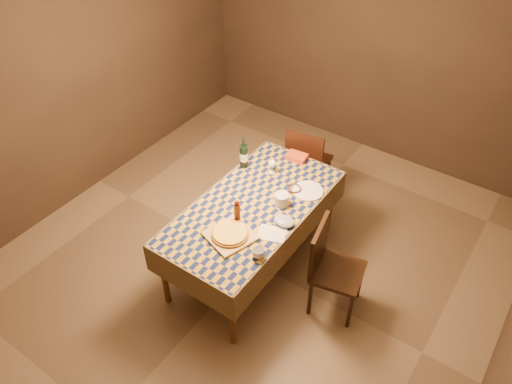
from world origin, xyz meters
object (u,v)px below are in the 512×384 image
pizza (230,233)px  bowl (294,189)px  chair_right (330,264)px  wine_bottle (244,156)px  chair_far (307,161)px  cutting_board (230,236)px  white_plate (308,191)px  dining_table (253,212)px

pizza → bowl: 0.83m
chair_right → pizza: bearing=-151.1°
wine_bottle → chair_far: (0.31, 0.73, -0.37)m
chair_far → chair_right: size_ratio=1.00×
cutting_board → chair_far: (-0.16, 1.58, -0.26)m
wine_bottle → cutting_board: bearing=-61.0°
cutting_board → pizza: bearing=0.0°
white_plate → chair_far: chair_far is taller
cutting_board → dining_table: bearing=98.6°
pizza → chair_far: 1.61m
dining_table → cutting_board: 0.44m
dining_table → cutting_board: size_ratio=5.07×
bowl → white_plate: size_ratio=0.44×
pizza → wine_bottle: bearing=119.0°
bowl → wine_bottle: (-0.60, 0.03, 0.11)m
cutting_board → pizza: (0.00, 0.00, 0.03)m
bowl → chair_right: (0.62, -0.40, -0.27)m
dining_table → wine_bottle: bearing=133.6°
white_plate → chair_far: (-0.40, 0.70, -0.26)m
white_plate → cutting_board: bearing=-105.5°
bowl → chair_far: size_ratio=0.14×
cutting_board → chair_right: chair_right is taller
dining_table → cutting_board: (0.06, -0.42, 0.09)m
white_plate → chair_right: bearing=-42.2°
cutting_board → white_plate: size_ratio=1.27×
chair_far → white_plate: bearing=-60.0°
cutting_board → wine_bottle: wine_bottle is taller
dining_table → pizza: size_ratio=4.49×
wine_bottle → chair_right: size_ratio=0.37×
dining_table → wine_bottle: 0.62m
dining_table → chair_far: (-0.10, 1.15, -0.17)m
dining_table → wine_bottle: (-0.41, 0.43, 0.20)m
cutting_board → chair_right: size_ratio=0.39×
cutting_board → chair_far: chair_far is taller
chair_far → bowl: bearing=-69.0°
dining_table → chair_far: chair_far is taller
white_plate → wine_bottle: bearing=-178.0°
cutting_board → bowl: bearing=81.0°
pizza → chair_right: size_ratio=0.44×
dining_table → wine_bottle: wine_bottle is taller
bowl → chair_far: 0.86m
pizza → white_plate: size_ratio=1.43×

